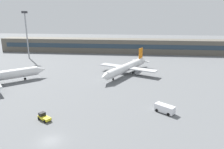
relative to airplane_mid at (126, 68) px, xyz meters
name	(u,v)px	position (x,y,z in m)	size (l,w,h in m)	color
ground_plane	(92,81)	(-12.46, -12.23, -2.82)	(400.00, 400.00, 0.00)	slate
terminal_building	(112,46)	(-12.46, 53.73, 1.68)	(150.00, 12.13, 9.00)	#5B564C
airplane_mid	(126,68)	(0.00, 0.00, 0.00)	(25.29, 35.06, 9.26)	white
baggage_tug_yellow	(44,117)	(-17.47, -43.91, -2.03)	(3.84, 3.21, 1.75)	yellow
service_van_white	(165,108)	(11.85, -36.35, -1.71)	(5.33, 4.77, 2.08)	white
floodlight_tower_west	(26,32)	(-58.12, 28.18, 12.41)	(3.20, 0.80, 26.41)	gray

